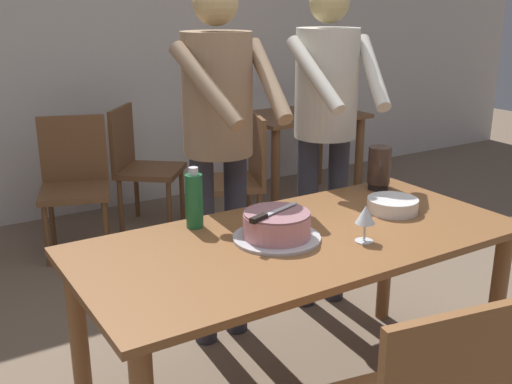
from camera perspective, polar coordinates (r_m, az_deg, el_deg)
The scene contains 14 objects.
back_wall at distance 4.88m, azimuth -16.91°, elevation 13.64°, with size 10.00×0.12×2.70m, color silver.
main_dining_table at distance 2.40m, azimuth 4.24°, elevation -6.57°, with size 1.76×0.83×0.75m.
cake_on_platter at distance 2.30m, azimuth 1.98°, elevation -3.30°, with size 0.34×0.34×0.11m.
cake_knife at distance 2.23m, azimuth 0.88°, elevation -2.25°, with size 0.26×0.11×0.02m.
plate_stack at distance 2.67m, azimuth 12.80°, elevation -1.22°, with size 0.22×0.22×0.06m.
wine_glass_near at distance 2.30m, azimuth 10.32°, elevation -2.25°, with size 0.08×0.08×0.14m.
water_bottle at distance 2.42m, azimuth -5.87°, elevation -0.75°, with size 0.07×0.07×0.25m.
hurricane_lamp at distance 2.96m, azimuth 11.59°, elevation 2.27°, with size 0.11×0.11×0.21m.
person_cutting_cake at distance 2.76m, azimuth -3.55°, elevation 6.13°, with size 0.47×0.56×1.72m.
person_standing_beside at distance 3.14m, azimuth 6.68°, elevation 7.42°, with size 0.46×0.57×1.72m.
background_table at distance 5.06m, azimuth 4.16°, elevation 5.61°, with size 1.00×0.70×0.74m.
background_chair_0 at distance 4.52m, azimuth -10.91°, elevation 2.77°, with size 0.62×0.62×0.90m.
background_chair_2 at distance 4.18m, azimuth -16.81°, elevation 1.13°, with size 0.56×0.56×0.90m.
background_chair_3 at distance 4.13m, azimuth -1.64°, elevation 1.69°, with size 0.56×0.56×0.90m.
Camera 1 is at (-1.30, -1.76, 1.62)m, focal length 42.22 mm.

